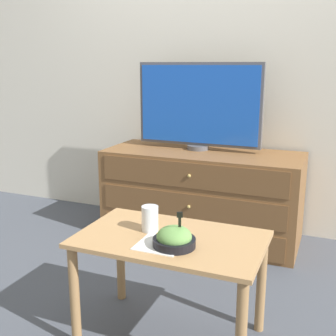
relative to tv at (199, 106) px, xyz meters
name	(u,v)px	position (x,y,z in m)	size (l,w,h in m)	color
ground_plane	(211,222)	(0.04, 0.24, -0.95)	(12.00, 12.00, 0.00)	#474C56
wall_back	(216,55)	(0.04, 0.26, 0.35)	(12.00, 0.05, 2.60)	silver
dresser	(202,195)	(0.06, -0.07, -0.63)	(1.38, 0.57, 0.64)	brown
tv	(199,106)	(0.00, 0.00, 0.00)	(0.90, 0.15, 0.61)	#515156
coffee_table	(171,256)	(0.29, -1.25, -0.54)	(0.82, 0.49, 0.50)	tan
takeout_bowl	(174,239)	(0.34, -1.33, -0.42)	(0.18, 0.18, 0.17)	black
drink_cup	(150,220)	(0.18, -1.22, -0.40)	(0.08, 0.08, 0.12)	#9E6638
napkin	(160,244)	(0.28, -1.34, -0.45)	(0.19, 0.19, 0.00)	white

